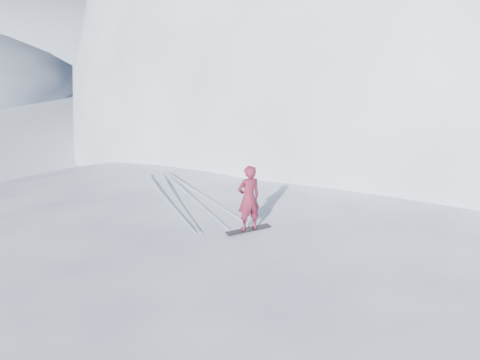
# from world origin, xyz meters

# --- Properties ---
(ground) EXTENTS (400.00, 400.00, 0.00)m
(ground) POSITION_xyz_m (0.00, 0.00, 0.00)
(ground) COLOR white
(ground) RESTS_ON ground
(near_ridge) EXTENTS (36.00, 28.00, 4.80)m
(near_ridge) POSITION_xyz_m (1.00, 3.00, 0.00)
(near_ridge) COLOR white
(near_ridge) RESTS_ON ground
(summit_peak) EXTENTS (60.00, 56.00, 56.00)m
(summit_peak) POSITION_xyz_m (22.00, 26.00, 0.00)
(summit_peak) COLOR white
(summit_peak) RESTS_ON ground
(peak_shoulder) EXTENTS (28.00, 24.00, 18.00)m
(peak_shoulder) POSITION_xyz_m (10.00, 20.00, 0.00)
(peak_shoulder) COLOR white
(peak_shoulder) RESTS_ON ground
(wind_bumps) EXTENTS (16.00, 14.40, 1.00)m
(wind_bumps) POSITION_xyz_m (-0.56, 2.12, 0.00)
(wind_bumps) COLOR white
(wind_bumps) RESTS_ON ground
(snowboard) EXTENTS (1.31, 0.53, 0.02)m
(snowboard) POSITION_xyz_m (-0.31, 1.93, 2.41)
(snowboard) COLOR black
(snowboard) RESTS_ON near_ridge
(snowboarder) EXTENTS (0.73, 0.56, 1.79)m
(snowboarder) POSITION_xyz_m (-0.31, 1.93, 3.32)
(snowboarder) COLOR maroon
(snowboarder) RESTS_ON snowboard
(board_tracks) EXTENTS (2.85, 5.95, 0.04)m
(board_tracks) POSITION_xyz_m (-1.76, 4.99, 2.42)
(board_tracks) COLOR silver
(board_tracks) RESTS_ON ground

